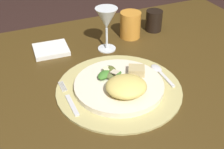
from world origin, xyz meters
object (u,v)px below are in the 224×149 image
object	(u,v)px
fork	(69,99)
dining_table	(97,124)
dinner_plate	(119,85)
spoon	(159,71)
napkin	(51,50)
dark_tumbler	(154,21)
amber_tumbler	(130,25)
wine_glass	(107,20)

from	to	relation	value
fork	dining_table	bearing A→B (deg)	22.91
dinner_plate	spoon	bearing A→B (deg)	9.80
napkin	dinner_plate	bearing A→B (deg)	-66.30
spoon	napkin	bearing A→B (deg)	136.12
dinner_plate	napkin	bearing A→B (deg)	113.70
spoon	dark_tumbler	bearing A→B (deg)	63.36
dining_table	dinner_plate	bearing A→B (deg)	-37.42
spoon	amber_tumbler	bearing A→B (deg)	84.12
fork	amber_tumbler	size ratio (longest dim) A/B	1.62
fork	wine_glass	xyz separation A→B (m)	(0.20, 0.22, 0.10)
spoon	dark_tumbler	xyz separation A→B (m)	(0.13, 0.27, 0.03)
dark_tumbler	amber_tumbler	bearing A→B (deg)	-172.92
dinner_plate	amber_tumbler	xyz separation A→B (m)	(0.17, 0.28, 0.03)
fork	napkin	size ratio (longest dim) A/B	1.34
amber_tumbler	wine_glass	bearing A→B (deg)	-155.70
spoon	napkin	xyz separation A→B (m)	(-0.27, 0.26, -0.00)
fork	amber_tumbler	world-z (taller)	amber_tumbler
dining_table	dinner_plate	xyz separation A→B (m)	(0.05, -0.04, 0.17)
fork	amber_tumbler	xyz separation A→B (m)	(0.32, 0.28, 0.04)
dinner_plate	wine_glass	xyz separation A→B (m)	(0.06, 0.23, 0.10)
dinner_plate	amber_tumbler	size ratio (longest dim) A/B	2.65
spoon	wine_glass	bearing A→B (deg)	113.98
spoon	napkin	size ratio (longest dim) A/B	1.10
dinner_plate	dark_tumbler	size ratio (longest dim) A/B	3.20
dining_table	spoon	distance (m)	0.26
dinner_plate	fork	xyz separation A→B (m)	(-0.15, 0.00, -0.01)
napkin	wine_glass	bearing A→B (deg)	-18.34
napkin	amber_tumbler	xyz separation A→B (m)	(0.30, -0.01, 0.04)
fork	dark_tumbler	distance (m)	0.52
dinner_plate	napkin	distance (m)	0.32
dinner_plate	dark_tumbler	distance (m)	0.41
dining_table	dark_tumbler	distance (m)	0.46
spoon	dinner_plate	bearing A→B (deg)	-170.20
dinner_plate	wine_glass	distance (m)	0.25
fork	wine_glass	size ratio (longest dim) A/B	1.03
dining_table	wine_glass	size ratio (longest dim) A/B	9.75
wine_glass	napkin	bearing A→B (deg)	161.66
napkin	wine_glass	world-z (taller)	wine_glass
dining_table	fork	xyz separation A→B (m)	(-0.09, -0.04, 0.16)
dinner_plate	dark_tumbler	xyz separation A→B (m)	(0.28, 0.29, 0.03)
dining_table	spoon	size ratio (longest dim) A/B	11.51
dining_table	napkin	xyz separation A→B (m)	(-0.07, 0.25, 0.16)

